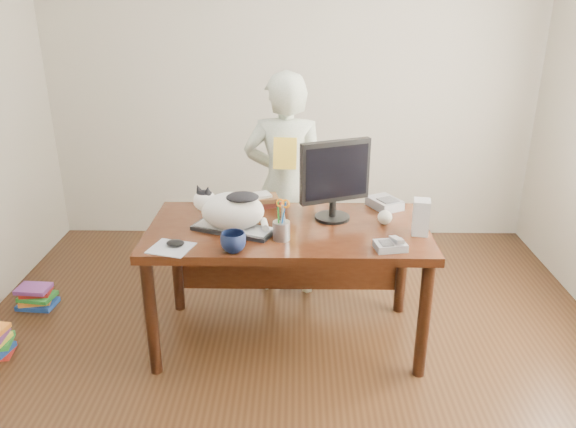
{
  "coord_description": "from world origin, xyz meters",
  "views": [
    {
      "loc": [
        0.05,
        -2.35,
        2.01
      ],
      "look_at": [
        0.0,
        0.55,
        0.85
      ],
      "focal_mm": 35.0,
      "sensor_mm": 36.0,
      "label": 1
    }
  ],
  "objects_px": {
    "book_stack": "(262,200)",
    "speaker": "(421,217)",
    "mouse": "(175,243)",
    "desk": "(288,245)",
    "baseball": "(385,217)",
    "monitor": "(335,176)",
    "calculator": "(385,203)",
    "pen_cup": "(282,228)",
    "person": "(286,186)",
    "coffee_mug": "(233,242)",
    "phone": "(391,245)",
    "keyboard": "(233,229)",
    "cat": "(230,209)",
    "book_pile_b": "(36,297)"
  },
  "relations": [
    {
      "from": "book_stack",
      "to": "speaker",
      "type": "bearing_deg",
      "value": -41.78
    },
    {
      "from": "mouse",
      "to": "book_stack",
      "type": "xyz_separation_m",
      "value": [
        0.42,
        0.62,
        0.01
      ]
    },
    {
      "from": "desk",
      "to": "baseball",
      "type": "height_order",
      "value": "baseball"
    },
    {
      "from": "mouse",
      "to": "book_stack",
      "type": "distance_m",
      "value": 0.75
    },
    {
      "from": "monitor",
      "to": "book_stack",
      "type": "bearing_deg",
      "value": 129.64
    },
    {
      "from": "mouse",
      "to": "book_stack",
      "type": "relative_size",
      "value": 0.45
    },
    {
      "from": "mouse",
      "to": "calculator",
      "type": "height_order",
      "value": "calculator"
    },
    {
      "from": "calculator",
      "to": "book_stack",
      "type": "bearing_deg",
      "value": 149.86
    },
    {
      "from": "desk",
      "to": "monitor",
      "type": "bearing_deg",
      "value": 7.81
    },
    {
      "from": "pen_cup",
      "to": "person",
      "type": "bearing_deg",
      "value": 89.61
    },
    {
      "from": "person",
      "to": "baseball",
      "type": "bearing_deg",
      "value": 139.12
    },
    {
      "from": "mouse",
      "to": "pen_cup",
      "type": "bearing_deg",
      "value": 26.66
    },
    {
      "from": "pen_cup",
      "to": "coffee_mug",
      "type": "xyz_separation_m",
      "value": [
        -0.24,
        -0.15,
        -0.01
      ]
    },
    {
      "from": "person",
      "to": "phone",
      "type": "bearing_deg",
      "value": 125.96
    },
    {
      "from": "keyboard",
      "to": "monitor",
      "type": "relative_size",
      "value": 1.03
    },
    {
      "from": "desk",
      "to": "cat",
      "type": "xyz_separation_m",
      "value": [
        -0.32,
        -0.14,
        0.28
      ]
    },
    {
      "from": "book_stack",
      "to": "calculator",
      "type": "height_order",
      "value": "book_stack"
    },
    {
      "from": "mouse",
      "to": "speaker",
      "type": "distance_m",
      "value": 1.34
    },
    {
      "from": "keyboard",
      "to": "book_pile_b",
      "type": "distance_m",
      "value": 1.63
    },
    {
      "from": "pen_cup",
      "to": "calculator",
      "type": "relative_size",
      "value": 0.94
    },
    {
      "from": "keyboard",
      "to": "phone",
      "type": "height_order",
      "value": "phone"
    },
    {
      "from": "keyboard",
      "to": "speaker",
      "type": "bearing_deg",
      "value": 20.74
    },
    {
      "from": "monitor",
      "to": "speaker",
      "type": "xyz_separation_m",
      "value": [
        0.47,
        -0.2,
        -0.17
      ]
    },
    {
      "from": "cat",
      "to": "mouse",
      "type": "xyz_separation_m",
      "value": [
        -0.27,
        -0.22,
        -0.11
      ]
    },
    {
      "from": "keyboard",
      "to": "mouse",
      "type": "distance_m",
      "value": 0.36
    },
    {
      "from": "mouse",
      "to": "phone",
      "type": "relative_size",
      "value": 0.61
    },
    {
      "from": "desk",
      "to": "book_pile_b",
      "type": "bearing_deg",
      "value": 171.03
    },
    {
      "from": "coffee_mug",
      "to": "phone",
      "type": "relative_size",
      "value": 0.75
    },
    {
      "from": "baseball",
      "to": "calculator",
      "type": "distance_m",
      "value": 0.27
    },
    {
      "from": "phone",
      "to": "person",
      "type": "xyz_separation_m",
      "value": [
        -0.57,
        0.94,
        0.0
      ]
    },
    {
      "from": "monitor",
      "to": "mouse",
      "type": "relative_size",
      "value": 4.42
    },
    {
      "from": "keyboard",
      "to": "calculator",
      "type": "xyz_separation_m",
      "value": [
        0.9,
        0.38,
        0.02
      ]
    },
    {
      "from": "cat",
      "to": "phone",
      "type": "relative_size",
      "value": 2.54
    },
    {
      "from": "mouse",
      "to": "calculator",
      "type": "relative_size",
      "value": 0.43
    },
    {
      "from": "cat",
      "to": "coffee_mug",
      "type": "distance_m",
      "value": 0.28
    },
    {
      "from": "pen_cup",
      "to": "mouse",
      "type": "relative_size",
      "value": 2.19
    },
    {
      "from": "coffee_mug",
      "to": "book_pile_b",
      "type": "relative_size",
      "value": 0.52
    },
    {
      "from": "mouse",
      "to": "coffee_mug",
      "type": "xyz_separation_m",
      "value": [
        0.31,
        -0.05,
        0.03
      ]
    },
    {
      "from": "monitor",
      "to": "baseball",
      "type": "bearing_deg",
      "value": -34.58
    },
    {
      "from": "keyboard",
      "to": "mouse",
      "type": "xyz_separation_m",
      "value": [
        -0.28,
        -0.22,
        0.01
      ]
    },
    {
      "from": "coffee_mug",
      "to": "calculator",
      "type": "height_order",
      "value": "coffee_mug"
    },
    {
      "from": "speaker",
      "to": "pen_cup",
      "type": "bearing_deg",
      "value": -162.94
    },
    {
      "from": "monitor",
      "to": "calculator",
      "type": "xyz_separation_m",
      "value": [
        0.33,
        0.21,
        -0.24
      ]
    },
    {
      "from": "desk",
      "to": "cat",
      "type": "distance_m",
      "value": 0.45
    },
    {
      "from": "monitor",
      "to": "phone",
      "type": "distance_m",
      "value": 0.55
    },
    {
      "from": "coffee_mug",
      "to": "person",
      "type": "distance_m",
      "value": 1.01
    },
    {
      "from": "cat",
      "to": "person",
      "type": "xyz_separation_m",
      "value": [
        0.29,
        0.71,
        -0.11
      ]
    },
    {
      "from": "mouse",
      "to": "desk",
      "type": "bearing_deg",
      "value": 47.07
    },
    {
      "from": "mouse",
      "to": "book_pile_b",
      "type": "distance_m",
      "value": 1.47
    },
    {
      "from": "pen_cup",
      "to": "coffee_mug",
      "type": "distance_m",
      "value": 0.29
    }
  ]
}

